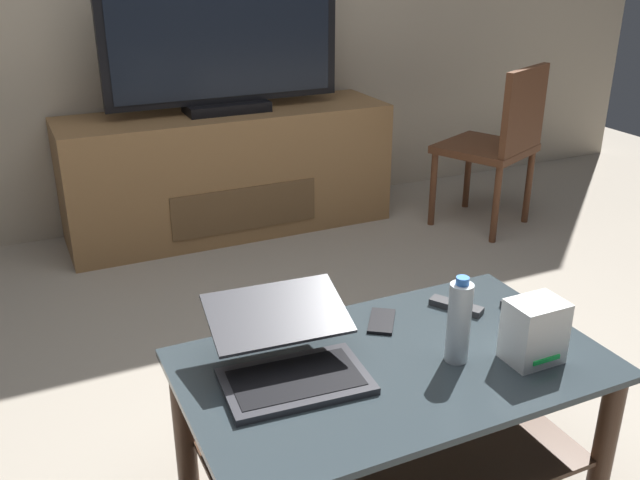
{
  "coord_description": "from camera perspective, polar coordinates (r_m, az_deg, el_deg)",
  "views": [
    {
      "loc": [
        -0.87,
        -1.65,
        1.46
      ],
      "look_at": [
        -0.01,
        0.18,
        0.59
      ],
      "focal_mm": 39.31,
      "sensor_mm": 36.0,
      "label": 1
    }
  ],
  "objects": [
    {
      "name": "tv_remote",
      "position": [
        2.14,
        16.09,
        -5.85
      ],
      "size": [
        0.06,
        0.16,
        0.02
      ],
      "primitive_type": "cube",
      "rotation": [
        0.0,
        0.0,
        -0.1
      ],
      "color": "#2D2D30",
      "rests_on": "coffee_table"
    },
    {
      "name": "ground_plane",
      "position": [
        2.36,
        2.24,
        -14.98
      ],
      "size": [
        7.68,
        7.68,
        0.0
      ],
      "primitive_type": "plane",
      "color": "#9E9384"
    },
    {
      "name": "laptop",
      "position": [
        1.79,
        -2.62,
        -9.18
      ],
      "size": [
        0.39,
        0.39,
        0.16
      ],
      "color": "#333338",
      "rests_on": "coffee_table"
    },
    {
      "name": "water_bottle_near",
      "position": [
        1.84,
        11.25,
        -6.54
      ],
      "size": [
        0.06,
        0.06,
        0.24
      ],
      "color": "silver",
      "rests_on": "coffee_table"
    },
    {
      "name": "router_box",
      "position": [
        1.91,
        17.05,
        -7.11
      ],
      "size": [
        0.14,
        0.11,
        0.17
      ],
      "color": "white",
      "rests_on": "coffee_table"
    },
    {
      "name": "dining_chair",
      "position": [
        3.86,
        14.41,
        7.93
      ],
      "size": [
        0.58,
        0.58,
        0.88
      ],
      "color": "#59331E",
      "rests_on": "ground"
    },
    {
      "name": "soundbar_remote",
      "position": [
        2.14,
        11.02,
        -5.3
      ],
      "size": [
        0.12,
        0.16,
        0.02
      ],
      "primitive_type": "cube",
      "rotation": [
        0.0,
        0.0,
        0.56
      ],
      "color": "#2D2D30",
      "rests_on": "coffee_table"
    },
    {
      "name": "television",
      "position": [
        3.64,
        -7.86,
        15.48
      ],
      "size": [
        1.22,
        0.2,
        0.7
      ],
      "color": "black",
      "rests_on": "media_cabinet"
    },
    {
      "name": "media_cabinet",
      "position": [
        3.8,
        -7.42,
        5.56
      ],
      "size": [
        1.72,
        0.5,
        0.65
      ],
      "color": "olive",
      "rests_on": "ground"
    },
    {
      "name": "cell_phone",
      "position": [
        2.04,
        5.04,
        -6.6
      ],
      "size": [
        0.14,
        0.15,
        0.01
      ],
      "primitive_type": "cube",
      "rotation": [
        0.0,
        0.0,
        -0.6
      ],
      "color": "black",
      "rests_on": "coffee_table"
    },
    {
      "name": "coffee_table",
      "position": [
        1.95,
        5.89,
        -13.3
      ],
      "size": [
        1.11,
        0.65,
        0.44
      ],
      "color": "#2D383D",
      "rests_on": "ground"
    }
  ]
}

